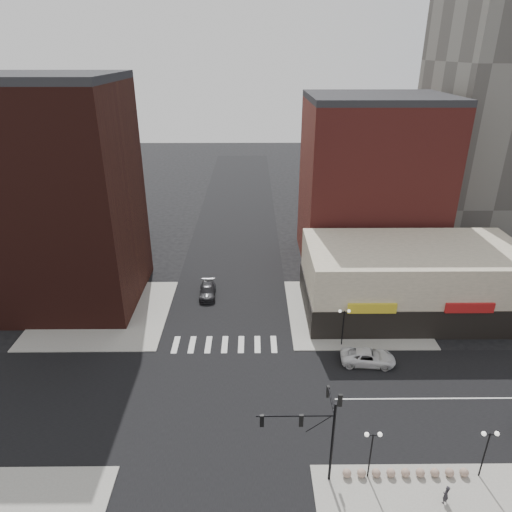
{
  "coord_description": "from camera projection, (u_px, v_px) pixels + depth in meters",
  "views": [
    {
      "loc": [
        2.82,
        -31.09,
        28.0
      ],
      "look_at": [
        3.13,
        6.26,
        11.0
      ],
      "focal_mm": 32.0,
      "sensor_mm": 36.0,
      "label": 1
    }
  ],
  "objects": [
    {
      "name": "ground",
      "position": [
        221.0,
        400.0,
        39.88
      ],
      "size": [
        240.0,
        240.0,
        0.0
      ],
      "primitive_type": "plane",
      "color": "black",
      "rests_on": "ground"
    },
    {
      "name": "road_ew",
      "position": [
        221.0,
        400.0,
        39.87
      ],
      "size": [
        200.0,
        14.0,
        0.02
      ],
      "primitive_type": "cube",
      "color": "black",
      "rests_on": "ground"
    },
    {
      "name": "road_ns",
      "position": [
        221.0,
        400.0,
        39.87
      ],
      "size": [
        14.0,
        200.0,
        0.02
      ],
      "primitive_type": "cube",
      "color": "black",
      "rests_on": "ground"
    },
    {
      "name": "sidewalk_nw",
      "position": [
        104.0,
        313.0,
        52.94
      ],
      "size": [
        15.0,
        15.0,
        0.12
      ],
      "primitive_type": "cube",
      "color": "gray",
      "rests_on": "ground"
    },
    {
      "name": "sidewalk_ne",
      "position": [
        353.0,
        312.0,
        53.16
      ],
      "size": [
        15.0,
        15.0,
        0.12
      ],
      "primitive_type": "cube",
      "color": "gray",
      "rests_on": "ground"
    },
    {
      "name": "building_nw",
      "position": [
        59.0,
        200.0,
        51.39
      ],
      "size": [
        16.0,
        15.0,
        25.0
      ],
      "primitive_type": "cube",
      "color": "#351510",
      "rests_on": "ground"
    },
    {
      "name": "building_nw_low",
      "position": [
        20.0,
        210.0,
        68.09
      ],
      "size": [
        20.0,
        18.0,
        12.0
      ],
      "primitive_type": "cube",
      "color": "#351510",
      "rests_on": "ground"
    },
    {
      "name": "building_ne_midrise",
      "position": [
        370.0,
        185.0,
        62.31
      ],
      "size": [
        18.0,
        15.0,
        22.0
      ],
      "primitive_type": "cube",
      "color": "maroon",
      "rests_on": "ground"
    },
    {
      "name": "building_ne_row",
      "position": [
        411.0,
        285.0,
        52.32
      ],
      "size": [
        24.2,
        12.2,
        8.0
      ],
      "color": "beige",
      "rests_on": "ground"
    },
    {
      "name": "traffic_signal",
      "position": [
        319.0,
        424.0,
        30.75
      ],
      "size": [
        5.59,
        3.09,
        7.77
      ],
      "color": "black",
      "rests_on": "ground"
    },
    {
      "name": "street_lamp_se_a",
      "position": [
        372.0,
        443.0,
        31.32
      ],
      "size": [
        1.22,
        0.32,
        4.16
      ],
      "color": "black",
      "rests_on": "sidewalk_se"
    },
    {
      "name": "street_lamp_se_b",
      "position": [
        488.0,
        443.0,
        31.38
      ],
      "size": [
        1.22,
        0.32,
        4.16
      ],
      "color": "black",
      "rests_on": "sidewalk_se"
    },
    {
      "name": "street_lamp_ne",
      "position": [
        344.0,
        318.0,
        45.89
      ],
      "size": [
        1.22,
        0.32,
        4.16
      ],
      "color": "black",
      "rests_on": "sidewalk_ne"
    },
    {
      "name": "bollard_row",
      "position": [
        406.0,
        473.0,
        32.52
      ],
      "size": [
        9.03,
        0.63,
        0.63
      ],
      "color": "gray",
      "rests_on": "sidewalk_se"
    },
    {
      "name": "white_suv",
      "position": [
        368.0,
        357.0,
        44.25
      ],
      "size": [
        5.46,
        2.9,
        1.46
      ],
      "primitive_type": "imported",
      "rotation": [
        0.0,
        0.0,
        1.48
      ],
      "color": "white",
      "rests_on": "ground"
    },
    {
      "name": "dark_sedan_north",
      "position": [
        207.0,
        291.0,
        56.44
      ],
      "size": [
        2.13,
        4.85,
        1.38
      ],
      "primitive_type": "imported",
      "rotation": [
        0.0,
        0.0,
        0.04
      ],
      "color": "black",
      "rests_on": "ground"
    },
    {
      "name": "pedestrian",
      "position": [
        446.0,
        495.0,
        30.44
      ],
      "size": [
        0.65,
        0.61,
        1.5
      ],
      "primitive_type": "imported",
      "rotation": [
        0.0,
        0.0,
        3.77
      ],
      "color": "#252328",
      "rests_on": "sidewalk_se"
    }
  ]
}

